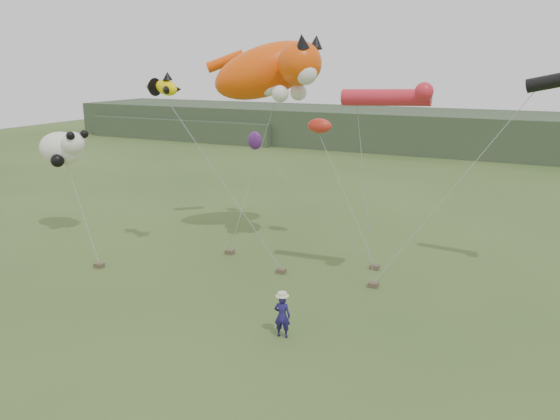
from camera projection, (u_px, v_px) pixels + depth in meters
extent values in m
plane|color=#385123|center=(224.00, 321.00, 19.57)|extent=(120.00, 120.00, 0.00)
cube|color=#2D3D28|center=(442.00, 131.00, 58.29)|extent=(90.00, 12.00, 4.00)
cube|color=#2D3D28|center=(192.00, 127.00, 68.34)|extent=(25.00, 8.00, 2.50)
imported|color=#1E1757|center=(282.00, 316.00, 18.24)|extent=(0.61, 0.46, 1.51)
cube|color=brown|center=(230.00, 252.00, 26.44)|extent=(0.39, 0.31, 0.20)
cube|color=brown|center=(281.00, 271.00, 24.00)|extent=(0.39, 0.31, 0.20)
cube|color=brown|center=(373.00, 285.00, 22.50)|extent=(0.39, 0.31, 0.20)
cube|color=brown|center=(99.00, 265.00, 24.68)|extent=(0.39, 0.31, 0.20)
cube|color=brown|center=(375.00, 267.00, 24.46)|extent=(0.39, 0.31, 0.20)
ellipsoid|color=#EE4B07|center=(267.00, 70.00, 26.27)|extent=(6.12, 5.16, 3.87)
sphere|color=#EE4B07|center=(300.00, 63.00, 24.32)|extent=(1.97, 1.97, 1.97)
cone|color=black|center=(302.00, 41.00, 23.46)|extent=(0.61, 0.75, 0.74)
cone|color=black|center=(316.00, 42.00, 24.33)|extent=(0.61, 0.71, 0.70)
sphere|color=silver|center=(306.00, 74.00, 23.96)|extent=(0.99, 0.99, 0.99)
ellipsoid|color=silver|center=(268.00, 89.00, 26.12)|extent=(1.93, 0.96, 0.60)
sphere|color=silver|center=(280.00, 94.00, 24.36)|extent=(0.77, 0.77, 0.77)
sphere|color=silver|center=(298.00, 92.00, 25.60)|extent=(0.77, 0.77, 0.77)
cylinder|color=#EE4B07|center=(226.00, 61.00, 28.10)|extent=(2.04, 1.49, 1.19)
ellipsoid|color=#FFDE03|center=(166.00, 88.00, 23.78)|extent=(1.43, 0.81, 0.88)
cone|color=black|center=(151.00, 87.00, 24.46)|extent=(0.78, 0.92, 0.80)
cone|color=black|center=(167.00, 76.00, 23.62)|extent=(0.45, 0.45, 0.36)
cone|color=black|center=(165.00, 90.00, 23.30)|extent=(0.47, 0.50, 0.36)
cone|color=black|center=(178.00, 89.00, 24.08)|extent=(0.47, 0.50, 0.36)
cylinder|color=red|center=(386.00, 97.00, 20.46)|extent=(3.38, 0.83, 0.69)
sphere|color=red|center=(424.00, 92.00, 19.30)|extent=(0.67, 0.67, 0.67)
ellipsoid|color=white|center=(61.00, 149.00, 28.43)|extent=(2.61, 1.74, 1.74)
sphere|color=white|center=(73.00, 143.00, 27.60)|extent=(1.16, 1.16, 1.16)
sphere|color=black|center=(70.00, 136.00, 27.03)|extent=(0.43, 0.43, 0.43)
sphere|color=black|center=(84.00, 134.00, 27.71)|extent=(0.43, 0.43, 0.43)
sphere|color=black|center=(57.00, 161.00, 27.68)|extent=(0.68, 0.68, 0.68)
sphere|color=black|center=(56.00, 154.00, 29.11)|extent=(0.68, 0.68, 0.68)
ellipsoid|color=red|center=(319.00, 126.00, 26.06)|extent=(1.19, 0.69, 0.69)
ellipsoid|color=#4F1E6B|center=(255.00, 141.00, 31.06)|extent=(0.86, 0.57, 1.05)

